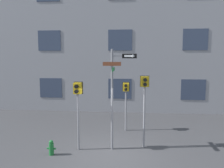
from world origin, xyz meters
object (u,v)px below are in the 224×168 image
object	(u,v)px
pedestrian_signal_right	(145,92)
pedestrian_signal_across	(126,93)
pedestrian_signal_left	(78,97)
street_sign_pole	(114,91)
fire_hydrant	(51,148)

from	to	relation	value
pedestrian_signal_right	pedestrian_signal_across	size ratio (longest dim) A/B	1.20
pedestrian_signal_left	pedestrian_signal_across	size ratio (longest dim) A/B	1.11
street_sign_pole	fire_hydrant	bearing A→B (deg)	-162.40
pedestrian_signal_right	street_sign_pole	bearing A→B (deg)	-165.40
street_sign_pole	pedestrian_signal_left	bearing A→B (deg)	-173.32
pedestrian_signal_left	pedestrian_signal_across	world-z (taller)	pedestrian_signal_left
street_sign_pole	fire_hydrant	world-z (taller)	street_sign_pole
street_sign_pole	pedestrian_signal_right	distance (m)	1.24
fire_hydrant	street_sign_pole	bearing A→B (deg)	17.60
pedestrian_signal_right	fire_hydrant	xyz separation A→B (m)	(-3.53, -1.05, -2.02)
pedestrian_signal_right	pedestrian_signal_across	xyz separation A→B (m)	(-0.81, 2.05, -0.38)
pedestrian_signal_right	fire_hydrant	distance (m)	4.20
street_sign_pole	pedestrian_signal_right	xyz separation A→B (m)	(1.20, 0.31, -0.08)
street_sign_pole	pedestrian_signal_across	bearing A→B (deg)	80.61
pedestrian_signal_right	fire_hydrant	size ratio (longest dim) A/B	5.08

